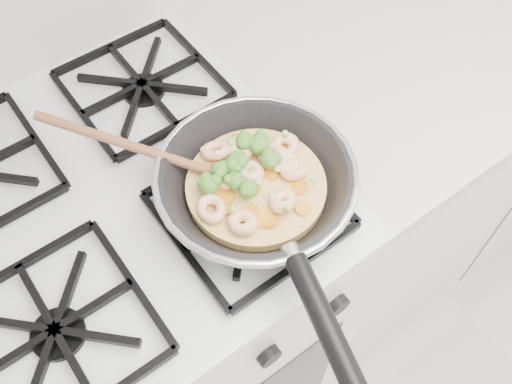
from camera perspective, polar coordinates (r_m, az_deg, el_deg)
stove at (r=1.26m, az=-10.26°, el=-11.40°), size 0.60×0.60×0.92m
counter_right at (r=1.55m, az=15.96°, el=5.34°), size 1.00×0.60×0.90m
skillet at (r=0.79m, az=-0.04°, el=0.82°), size 0.35×0.57×0.10m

